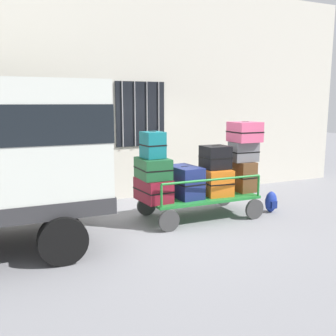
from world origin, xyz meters
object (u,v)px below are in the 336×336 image
suitcase_left_bottom (153,190)px  suitcase_midleft_bottom (185,182)px  suitcase_midright_bottom (243,176)px  suitcase_center_middle (215,157)px  luggage_cart (200,199)px  suitcase_midright_top (245,132)px  suitcase_left_top (153,145)px  suitcase_left_middle (153,168)px  suitcase_center_bottom (215,181)px  suitcase_midright_middle (243,152)px  backpack (271,202)px

suitcase_left_bottom → suitcase_midleft_bottom: 0.68m
suitcase_midright_bottom → suitcase_center_middle: bearing=178.0°
luggage_cart → suitcase_midleft_bottom: size_ratio=2.75×
luggage_cart → suitcase_midright_top: (1.00, -0.03, 1.31)m
suitcase_midleft_bottom → luggage_cart: bearing=-1.1°
suitcase_center_middle → suitcase_left_top: bearing=179.9°
suitcase_left_middle → suitcase_center_bottom: (1.34, -0.01, -0.36)m
suitcase_center_middle → suitcase_midright_middle: size_ratio=0.92×
suitcase_midleft_bottom → suitcase_midright_bottom: suitcase_midright_bottom is taller
suitcase_left_middle → suitcase_midright_middle: bearing=-0.2°
suitcase_midleft_bottom → suitcase_midright_top: bearing=-1.7°
luggage_cart → suitcase_midright_top: 1.65m
luggage_cart → suitcase_left_top: (-1.00, -0.00, 1.13)m
suitcase_left_bottom → suitcase_center_bottom: suitcase_center_bottom is taller
suitcase_center_middle → suitcase_midleft_bottom: bearing=178.8°
suitcase_left_top → suitcase_midleft_bottom: bearing=0.9°
suitcase_center_bottom → suitcase_midright_top: suitcase_midright_top is taller
suitcase_left_middle → suitcase_midright_bottom: suitcase_left_middle is taller
suitcase_midleft_bottom → backpack: (1.87, -0.31, -0.53)m
suitcase_left_bottom → suitcase_left_middle: 0.41m
suitcase_midleft_bottom → suitcase_midright_top: 1.63m
suitcase_left_top → suitcase_center_middle: 1.37m
backpack → luggage_cart: bearing=168.9°
suitcase_midright_top → suitcase_midleft_bottom: bearing=178.3°
suitcase_left_bottom → suitcase_midleft_bottom: (0.67, 0.02, 0.09)m
suitcase_midright_middle → backpack: bearing=-28.2°
suitcase_center_middle → suitcase_midright_top: suitcase_midright_top is taller
suitcase_midright_bottom → luggage_cart: bearing=178.2°
suitcase_midright_bottom → suitcase_midright_top: suitcase_midright_top is taller
suitcase_left_bottom → backpack: 2.59m
suitcase_left_bottom → suitcase_left_top: size_ratio=1.65×
suitcase_left_middle → suitcase_left_top: bearing=90.0°
suitcase_left_middle → suitcase_left_bottom: bearing=-90.0°
suitcase_left_bottom → suitcase_midright_bottom: (2.01, -0.02, 0.10)m
suitcase_left_middle → suitcase_midright_top: suitcase_midright_top is taller
suitcase_midleft_bottom → suitcase_center_bottom: suitcase_midleft_bottom is taller
suitcase_midright_top → backpack: (0.53, -0.27, -1.46)m
luggage_cart → suitcase_midright_top: suitcase_midright_top is taller
suitcase_left_top → backpack: bearing=-6.6°
suitcase_left_bottom → backpack: suitcase_left_bottom is taller
suitcase_center_bottom → suitcase_left_top: bearing=179.4°
luggage_cart → suitcase_midright_bottom: bearing=-1.8°
luggage_cart → suitcase_left_top: bearing=-179.7°
suitcase_midright_bottom → suitcase_midright_top: (0.00, -0.00, 0.92)m
suitcase_left_top → backpack: 2.86m
suitcase_midleft_bottom → suitcase_midright_middle: size_ratio=1.47×
suitcase_center_bottom → suitcase_center_middle: suitcase_center_middle is taller
suitcase_center_middle → suitcase_center_bottom: bearing=-90.0°
suitcase_center_middle → suitcase_left_bottom: bearing=-179.8°
luggage_cart → suitcase_center_middle: size_ratio=4.41×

